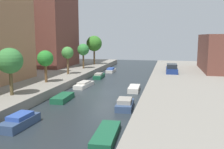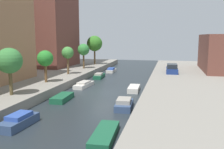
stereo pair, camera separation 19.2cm
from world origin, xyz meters
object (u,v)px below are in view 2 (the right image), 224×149
object	(u,v)px
apartment_tower_far	(44,8)
street_tree_4	(84,50)
moored_boat_left_5	(111,70)
street_tree_2	(45,59)
street_tree_3	(68,53)
street_tree_1	(9,61)
moored_boat_right_2	(124,104)
street_tree_5	(95,44)
moored_boat_left_1	(19,121)
moored_boat_right_3	(134,89)
moored_boat_left_3	(84,85)
moored_boat_right_1	(105,135)
moored_boat_left_4	(99,76)
moored_boat_left_2	(62,98)
parked_car	(172,69)

from	to	relation	value
apartment_tower_far	street_tree_4	size ratio (longest dim) A/B	4.97
apartment_tower_far	moored_boat_left_5	bearing A→B (deg)	4.14
street_tree_2	street_tree_3	world-z (taller)	street_tree_3
street_tree_1	moored_boat_right_2	bearing A→B (deg)	6.63
street_tree_5	moored_boat_left_1	size ratio (longest dim) A/B	1.65
moored_boat_right_2	moored_boat_right_3	xyz separation A→B (m)	(-0.17, 7.63, -0.11)
moored_boat_left_1	moored_boat_right_2	world-z (taller)	moored_boat_left_1
street_tree_3	moored_boat_left_3	xyz separation A→B (m)	(3.98, -4.07, -3.86)
moored_boat_left_1	moored_boat_left_3	bearing A→B (deg)	90.87
moored_boat_left_5	moored_boat_right_1	bearing A→B (deg)	-77.43
street_tree_5	moored_boat_left_4	bearing A→B (deg)	-69.17
street_tree_4	moored_boat_right_1	world-z (taller)	street_tree_4
street_tree_2	moored_boat_left_3	distance (m)	6.11
moored_boat_left_4	street_tree_3	bearing A→B (deg)	-139.72
street_tree_1	street_tree_3	size ratio (longest dim) A/B	1.11
street_tree_4	moored_boat_left_3	xyz separation A→B (m)	(3.98, -11.10, -4.00)
apartment_tower_far	street_tree_3	distance (m)	14.83
apartment_tower_far	moored_boat_left_3	xyz separation A→B (m)	(12.58, -13.28, -11.67)
street_tree_2	street_tree_4	world-z (taller)	street_tree_4
moored_boat_left_4	moored_boat_right_2	bearing A→B (deg)	-66.19
apartment_tower_far	moored_boat_right_2	xyz separation A→B (m)	(19.63, -21.91, -11.58)
street_tree_3	moored_boat_right_1	size ratio (longest dim) A/B	0.96
moored_boat_left_3	street_tree_2	bearing A→B (deg)	-143.97
street_tree_3	moored_boat_left_3	bearing A→B (deg)	-45.67
moored_boat_left_2	moored_boat_right_3	distance (m)	9.16
street_tree_3	moored_boat_left_1	distance (m)	19.94
street_tree_2	moored_boat_right_1	world-z (taller)	street_tree_2
moored_boat_right_3	street_tree_3	bearing A→B (deg)	154.94
street_tree_1	moored_boat_left_3	distance (m)	11.42
street_tree_4	street_tree_5	world-z (taller)	street_tree_5
moored_boat_left_1	moored_boat_right_3	xyz separation A→B (m)	(6.64, 14.06, -0.12)
parked_car	moored_boat_right_1	bearing A→B (deg)	-100.06
parked_car	street_tree_2	bearing A→B (deg)	-141.96
moored_boat_left_2	moored_boat_right_3	world-z (taller)	moored_boat_right_3
parked_car	moored_boat_left_1	size ratio (longest dim) A/B	1.28
street_tree_4	moored_boat_right_2	world-z (taller)	street_tree_4
moored_boat_left_1	moored_boat_right_1	xyz separation A→B (m)	(6.81, -0.63, -0.17)
street_tree_4	moored_boat_left_1	world-z (taller)	street_tree_4
street_tree_1	moored_boat_left_2	world-z (taller)	street_tree_1
street_tree_1	moored_boat_left_3	bearing A→B (deg)	68.14
moored_boat_left_3	moored_boat_right_2	distance (m)	11.14
street_tree_3	moored_boat_right_3	bearing A→B (deg)	-25.06
street_tree_3	moored_boat_left_1	size ratio (longest dim) A/B	1.17
street_tree_3	moored_boat_right_3	world-z (taller)	street_tree_3
street_tree_5	moored_boat_left_5	distance (m)	7.44
street_tree_5	moored_boat_left_2	distance (m)	25.83
moored_boat_left_5	moored_boat_right_2	size ratio (longest dim) A/B	0.93
moored_boat_left_1	moored_boat_left_4	bearing A→B (deg)	90.67
moored_boat_left_1	moored_boat_left_2	xyz separation A→B (m)	(-0.07, 7.83, -0.13)
moored_boat_left_1	moored_boat_right_3	size ratio (longest dim) A/B	1.05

